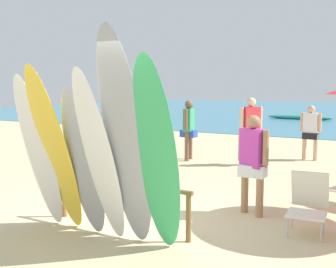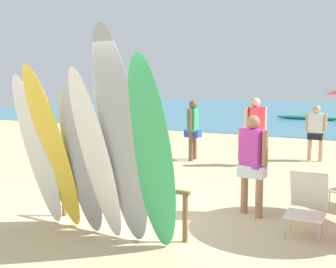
% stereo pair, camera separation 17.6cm
% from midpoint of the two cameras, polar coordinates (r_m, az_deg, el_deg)
% --- Properties ---
extents(ground, '(60.00, 60.00, 0.00)m').
position_cam_midpoint_polar(ground, '(19.15, 19.10, 0.03)').
color(ground, '#D3BC8C').
extents(surfboard_rack, '(2.28, 0.07, 0.68)m').
position_cam_midpoint_polar(surfboard_rack, '(6.11, -7.20, -7.80)').
color(surfboard_rack, brown).
rests_on(surfboard_rack, ground).
extents(surfboard_white_0, '(0.59, 0.73, 2.18)m').
position_cam_midpoint_polar(surfboard_white_0, '(6.20, -17.70, -2.41)').
color(surfboard_white_0, white).
rests_on(surfboard_white_0, ground).
extents(surfboard_yellow_1, '(0.61, 0.88, 2.30)m').
position_cam_midpoint_polar(surfboard_yellow_1, '(5.92, -15.76, -2.16)').
color(surfboard_yellow_1, yellow).
rests_on(surfboard_yellow_1, ground).
extents(surfboard_grey_2, '(0.60, 0.61, 2.01)m').
position_cam_midpoint_polar(surfboard_grey_2, '(5.71, -12.16, -3.85)').
color(surfboard_grey_2, '#999EA3').
rests_on(surfboard_grey_2, ground).
extents(surfboard_white_3, '(0.55, 0.82, 2.25)m').
position_cam_midpoint_polar(surfboard_white_3, '(5.37, -10.09, -3.18)').
color(surfboard_white_3, white).
rests_on(surfboard_white_3, ground).
extents(surfboard_grey_4, '(0.63, 0.88, 2.71)m').
position_cam_midpoint_polar(surfboard_grey_4, '(5.11, -6.75, -1.00)').
color(surfboard_grey_4, '#999EA3').
rests_on(surfboard_grey_4, ground).
extents(surfboard_green_5, '(0.58, 0.77, 2.39)m').
position_cam_midpoint_polar(surfboard_green_5, '(4.96, -2.49, -3.07)').
color(surfboard_green_5, '#38B266').
rests_on(surfboard_green_5, ground).
extents(beachgoer_photographing, '(0.55, 0.34, 1.57)m').
position_cam_midpoint_polar(beachgoer_photographing, '(6.72, 10.55, -3.15)').
color(beachgoer_photographing, '#9E704C').
rests_on(beachgoer_photographing, ground).
extents(beachgoer_by_water, '(0.45, 0.54, 1.73)m').
position_cam_midpoint_polar(beachgoer_by_water, '(11.00, 10.59, 1.01)').
color(beachgoer_by_water, beige).
rests_on(beachgoer_by_water, ground).
extents(beachgoer_strolling, '(0.42, 0.61, 1.63)m').
position_cam_midpoint_polar(beachgoer_strolling, '(11.58, 2.35, 1.11)').
color(beachgoer_strolling, brown).
rests_on(beachgoer_strolling, ground).
extents(beachgoer_midbeach, '(0.57, 0.24, 1.50)m').
position_cam_midpoint_polar(beachgoer_midbeach, '(12.16, 18.15, 0.68)').
color(beachgoer_midbeach, tan).
rests_on(beachgoer_midbeach, ground).
extents(beach_chair_red, '(0.55, 0.68, 0.84)m').
position_cam_midpoint_polar(beach_chair_red, '(6.21, 17.49, -8.59)').
color(beach_chair_red, '#B7B7BC').
rests_on(beach_chair_red, ground).
extents(distant_boat, '(3.95, 0.79, 0.31)m').
position_cam_midpoint_polar(distant_boat, '(27.04, 17.05, 2.16)').
color(distant_boat, teal).
rests_on(distant_boat, ground).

